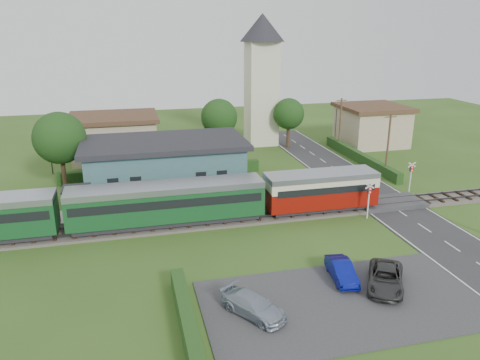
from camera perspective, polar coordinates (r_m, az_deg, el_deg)
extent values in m
plane|color=#2D4C19|center=(40.26, 6.89, -5.28)|extent=(120.00, 120.00, 0.00)
cube|color=#4C443D|center=(41.94, 5.94, -4.11)|extent=(76.00, 3.20, 0.20)
cube|color=#3F3F47|center=(41.20, 6.29, -4.07)|extent=(76.00, 0.08, 0.15)
cube|color=#3F3F47|center=(42.45, 5.63, -3.35)|extent=(76.00, 0.08, 0.15)
cube|color=#28282B|center=(44.59, 19.04, -3.77)|extent=(6.00, 70.00, 0.05)
cube|color=#333335|center=(30.00, 12.36, -14.37)|extent=(17.00, 9.00, 0.08)
cube|color=#333335|center=(46.09, 17.75, -2.65)|extent=(6.20, 3.40, 0.45)
cube|color=gray|center=(42.78, -8.28, -3.56)|extent=(30.00, 3.00, 0.45)
cube|color=beige|center=(42.38, -19.19, -2.58)|extent=(2.00, 2.00, 2.40)
cube|color=#232328|center=(41.97, -19.37, -0.95)|extent=(2.30, 2.30, 0.15)
cube|color=#405D66|center=(47.53, -9.12, 1.42)|extent=(15.00, 8.00, 4.80)
cube|color=#232328|center=(46.84, -9.29, 4.52)|extent=(16.00, 9.00, 0.50)
cube|color=#232328|center=(44.20, -8.58, -1.64)|extent=(1.20, 0.12, 2.20)
cube|color=black|center=(43.67, -15.20, -0.53)|extent=(1.00, 0.12, 1.20)
cube|color=black|center=(43.65, -12.58, -0.33)|extent=(1.00, 0.12, 1.20)
cube|color=black|center=(44.12, -4.78, 0.26)|extent=(1.00, 0.12, 1.20)
cube|color=black|center=(44.45, -2.24, 0.45)|extent=(1.00, 0.12, 1.20)
cube|color=#232328|center=(42.80, 9.69, -3.10)|extent=(9.00, 2.20, 0.50)
cube|color=maroon|center=(42.45, 9.76, -1.84)|extent=(10.00, 2.80, 1.80)
cube|color=beige|center=(42.04, 9.85, -0.24)|extent=(10.00, 2.82, 0.90)
cube|color=black|center=(42.15, 9.83, -0.70)|extent=(9.00, 2.88, 0.60)
cube|color=#8E939E|center=(41.84, 9.90, 0.60)|extent=(10.00, 2.90, 0.45)
cube|color=#232328|center=(39.64, -8.75, -4.83)|extent=(15.20, 2.20, 0.50)
cube|color=#13461F|center=(39.08, -8.86, -2.81)|extent=(16.00, 2.80, 2.60)
cube|color=black|center=(38.94, -8.89, -2.26)|extent=(15.40, 2.86, 0.70)
cube|color=#8E939E|center=(38.60, -8.96, -0.87)|extent=(16.00, 2.90, 0.50)
cube|color=beige|center=(65.69, 2.63, 10.40)|extent=(4.00, 4.00, 14.00)
cone|color=#232328|center=(65.07, 2.74, 18.10)|extent=(6.00, 6.00, 3.60)
cube|color=tan|center=(60.95, -15.02, 4.86)|extent=(10.00, 8.00, 5.00)
cube|color=#472D1E|center=(60.39, -15.24, 7.40)|extent=(10.80, 8.80, 0.50)
cube|color=tan|center=(68.64, 15.72, 6.27)|extent=(8.00, 8.00, 5.00)
cube|color=#472D1E|center=(68.15, 15.92, 8.53)|extent=(8.80, 8.80, 0.50)
cube|color=#193814|center=(27.31, -6.57, -16.22)|extent=(0.80, 9.00, 1.20)
cube|color=#193814|center=(59.51, 14.38, 2.71)|extent=(0.80, 18.00, 1.20)
cube|color=#193814|center=(52.33, -9.47, 0.97)|extent=(22.00, 0.80, 1.30)
cylinder|color=#332316|center=(50.81, -20.71, 1.15)|extent=(0.44, 0.44, 4.12)
sphere|color=#143311|center=(49.99, -21.14, 4.80)|extent=(5.20, 5.20, 5.20)
cylinder|color=#332316|center=(60.21, -2.52, 4.75)|extent=(0.44, 0.44, 3.85)
sphere|color=#143311|center=(59.55, -2.56, 7.67)|extent=(4.60, 4.60, 4.60)
cylinder|color=#332316|center=(64.74, 5.87, 5.52)|extent=(0.44, 0.44, 3.58)
sphere|color=#143311|center=(64.16, 5.96, 8.03)|extent=(4.20, 4.20, 4.20)
cylinder|color=#473321|center=(53.78, 17.58, 3.98)|extent=(0.22, 0.22, 7.00)
cube|color=#473321|center=(53.12, 17.91, 7.32)|extent=(1.40, 0.10, 0.10)
cylinder|color=#473321|center=(64.04, 12.10, 6.63)|extent=(0.22, 0.22, 7.00)
cube|color=#473321|center=(63.50, 12.29, 9.46)|extent=(1.40, 0.10, 0.10)
cylinder|color=silver|center=(41.96, 15.38, -2.63)|extent=(0.12, 0.12, 3.00)
cube|color=#232328|center=(41.59, 15.51, -1.21)|extent=(0.35, 0.18, 0.55)
sphere|color=#FF190C|center=(41.44, 15.60, -1.07)|extent=(0.14, 0.14, 0.14)
sphere|color=#FF190C|center=(41.54, 15.57, -1.46)|extent=(0.14, 0.14, 0.14)
cube|color=silver|center=(41.46, 15.55, -0.69)|extent=(0.84, 0.05, 0.55)
cube|color=silver|center=(41.46, 15.55, -0.69)|extent=(0.84, 0.05, 0.55)
cylinder|color=silver|center=(49.47, 20.05, 0.09)|extent=(0.12, 0.12, 3.00)
cube|color=#232328|center=(49.16, 20.19, 1.31)|extent=(0.35, 0.18, 0.55)
sphere|color=#FF190C|center=(49.02, 20.28, 1.44)|extent=(0.14, 0.14, 0.14)
sphere|color=#FF190C|center=(49.11, 20.24, 1.10)|extent=(0.14, 0.14, 0.14)
cube|color=silver|center=(49.05, 20.24, 1.76)|extent=(0.84, 0.05, 0.55)
cube|color=silver|center=(49.05, 20.24, 1.76)|extent=(0.84, 0.05, 0.55)
cylinder|color=#3F3F47|center=(56.71, -22.14, 3.15)|extent=(0.14, 0.14, 5.00)
sphere|color=orange|center=(56.17, -22.44, 5.61)|extent=(0.30, 0.30, 0.30)
cylinder|color=#3F3F47|center=(69.42, 11.61, 6.71)|extent=(0.14, 0.14, 5.00)
sphere|color=orange|center=(68.98, 11.75, 8.74)|extent=(0.30, 0.30, 0.30)
imported|color=navy|center=(52.74, 12.90, 0.80)|extent=(3.12, 1.38, 1.04)
imported|color=navy|center=(32.02, 12.29, -10.75)|extent=(1.79, 3.91, 1.24)
imported|color=#8E9BAA|center=(27.92, 1.63, -15.03)|extent=(3.75, 4.43, 1.22)
imported|color=#303031|center=(31.82, 17.32, -11.35)|extent=(4.21, 5.07, 1.29)
imported|color=gray|center=(44.08, 2.80, -1.30)|extent=(0.68, 0.58, 1.59)
imported|color=gray|center=(42.56, -18.68, -2.98)|extent=(0.63, 0.81, 1.66)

